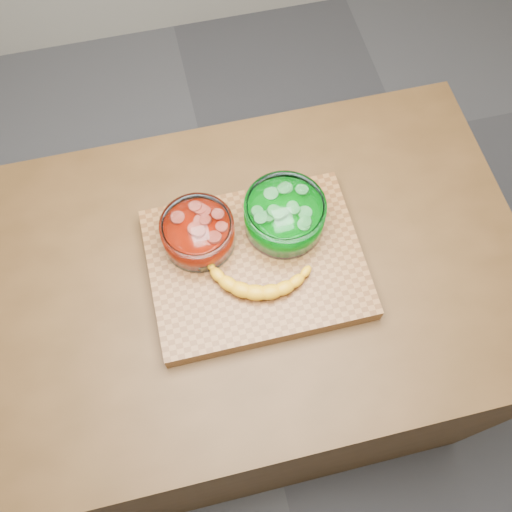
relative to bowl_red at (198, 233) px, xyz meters
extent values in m
plane|color=#505054|center=(0.11, -0.07, -0.98)|extent=(3.50, 3.50, 0.00)
cube|color=#4A3016|center=(0.11, -0.07, -0.53)|extent=(1.20, 0.80, 0.90)
cube|color=brown|center=(0.11, -0.07, -0.06)|extent=(0.45, 0.35, 0.04)
cylinder|color=white|center=(0.00, 0.00, 0.00)|extent=(0.15, 0.15, 0.07)
cylinder|color=red|center=(0.00, 0.00, -0.01)|extent=(0.13, 0.13, 0.04)
cylinder|color=#F6624D|center=(0.00, 0.00, 0.02)|extent=(0.12, 0.12, 0.02)
cylinder|color=white|center=(0.19, 0.00, 0.01)|extent=(0.17, 0.17, 0.08)
cylinder|color=#00960E|center=(0.19, 0.00, -0.01)|extent=(0.15, 0.15, 0.05)
cylinder|color=#6EE86D|center=(0.19, 0.00, 0.02)|extent=(0.14, 0.14, 0.02)
camera|label=1|loc=(-0.01, -0.57, 1.05)|focal=40.00mm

